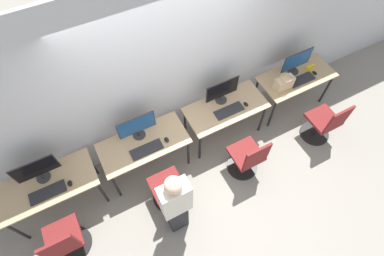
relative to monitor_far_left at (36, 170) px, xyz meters
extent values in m
plane|color=gray|center=(2.02, -0.42, -0.94)|extent=(20.00, 20.00, 0.00)
cube|color=#B7BCC1|center=(2.02, 0.30, 0.46)|extent=(12.00, 0.05, 2.80)
cube|color=tan|center=(0.00, -0.12, -0.24)|extent=(1.25, 0.60, 0.02)
cylinder|color=black|center=(-0.58, -0.37, -0.60)|extent=(0.04, 0.04, 0.69)
cylinder|color=black|center=(0.58, -0.37, -0.60)|extent=(0.04, 0.04, 0.69)
cylinder|color=black|center=(-0.58, 0.13, -0.60)|extent=(0.04, 0.04, 0.69)
cylinder|color=black|center=(0.58, 0.13, -0.60)|extent=(0.04, 0.04, 0.69)
cylinder|color=#2D2D2D|center=(0.00, 0.00, -0.22)|extent=(0.18, 0.18, 0.01)
cylinder|color=#2D2D2D|center=(0.00, 0.00, -0.17)|extent=(0.04, 0.04, 0.09)
cube|color=#2D2D2D|center=(0.00, 0.00, 0.03)|extent=(0.54, 0.01, 0.33)
cube|color=black|center=(0.00, -0.01, 0.03)|extent=(0.52, 0.01, 0.30)
cube|color=#262628|center=(0.00, -0.24, -0.21)|extent=(0.45, 0.17, 0.02)
ellipsoid|color=black|center=(0.28, -0.25, -0.21)|extent=(0.06, 0.09, 0.03)
cylinder|color=black|center=(-0.04, -0.75, -0.93)|extent=(0.48, 0.48, 0.03)
cylinder|color=black|center=(-0.04, -0.75, -0.72)|extent=(0.04, 0.04, 0.39)
cube|color=maroon|center=(-0.04, -0.75, -0.50)|extent=(0.44, 0.44, 0.05)
cube|color=maroon|center=(-0.04, -0.95, -0.25)|extent=(0.40, 0.04, 0.44)
cube|color=tan|center=(1.35, -0.12, -0.24)|extent=(1.25, 0.60, 0.02)
cylinder|color=black|center=(0.77, -0.37, -0.60)|extent=(0.04, 0.04, 0.69)
cylinder|color=black|center=(1.92, -0.37, -0.60)|extent=(0.04, 0.04, 0.69)
cylinder|color=black|center=(0.77, 0.13, -0.60)|extent=(0.04, 0.04, 0.69)
cylinder|color=black|center=(1.92, 0.13, -0.60)|extent=(0.04, 0.04, 0.69)
cylinder|color=#2D2D2D|center=(1.35, 0.02, -0.22)|extent=(0.18, 0.18, 0.01)
cylinder|color=#2D2D2D|center=(1.35, 0.02, -0.17)|extent=(0.04, 0.04, 0.09)
cube|color=#2D2D2D|center=(1.35, 0.03, 0.03)|extent=(0.54, 0.01, 0.33)
cube|color=navy|center=(1.35, 0.02, 0.03)|extent=(0.52, 0.01, 0.30)
cube|color=#262628|center=(1.35, -0.25, -0.21)|extent=(0.45, 0.17, 0.02)
ellipsoid|color=black|center=(1.66, -0.24, -0.21)|extent=(0.06, 0.09, 0.03)
cylinder|color=black|center=(1.40, -0.74, -0.93)|extent=(0.48, 0.48, 0.03)
cylinder|color=black|center=(1.40, -0.74, -0.72)|extent=(0.04, 0.04, 0.39)
cube|color=maroon|center=(1.40, -0.74, -0.50)|extent=(0.44, 0.44, 0.05)
cube|color=maroon|center=(1.40, -0.94, -0.25)|extent=(0.40, 0.04, 0.44)
cube|color=#232328|center=(1.36, -1.16, -0.58)|extent=(0.25, 0.16, 0.72)
cube|color=silver|center=(1.36, -1.16, 0.09)|extent=(0.36, 0.20, 0.62)
sphere|color=beige|center=(1.36, -1.16, 0.50)|extent=(0.20, 0.20, 0.20)
cube|color=tan|center=(2.70, -0.12, -0.24)|extent=(1.25, 0.60, 0.02)
cylinder|color=black|center=(2.12, -0.37, -0.60)|extent=(0.04, 0.04, 0.69)
cylinder|color=black|center=(3.27, -0.37, -0.60)|extent=(0.04, 0.04, 0.69)
cylinder|color=black|center=(2.12, 0.13, -0.60)|extent=(0.04, 0.04, 0.69)
cylinder|color=black|center=(3.27, 0.13, -0.60)|extent=(0.04, 0.04, 0.69)
cylinder|color=#2D2D2D|center=(2.70, 0.03, -0.22)|extent=(0.18, 0.18, 0.01)
cylinder|color=#2D2D2D|center=(2.70, 0.03, -0.17)|extent=(0.04, 0.04, 0.09)
cube|color=#2D2D2D|center=(2.70, 0.03, 0.03)|extent=(0.54, 0.01, 0.33)
cube|color=black|center=(2.70, 0.02, 0.03)|extent=(0.52, 0.01, 0.30)
cube|color=#262628|center=(2.70, -0.21, -0.21)|extent=(0.45, 0.17, 0.02)
ellipsoid|color=black|center=(2.99, -0.23, -0.21)|extent=(0.06, 0.09, 0.03)
cylinder|color=black|center=(2.65, -0.83, -0.93)|extent=(0.48, 0.48, 0.03)
cylinder|color=black|center=(2.65, -0.83, -0.72)|extent=(0.04, 0.04, 0.39)
cube|color=maroon|center=(2.65, -0.83, -0.50)|extent=(0.44, 0.44, 0.05)
cube|color=maroon|center=(2.65, -1.03, -0.25)|extent=(0.40, 0.04, 0.44)
cube|color=tan|center=(4.05, -0.12, -0.24)|extent=(1.25, 0.60, 0.02)
cylinder|color=black|center=(3.47, -0.37, -0.60)|extent=(0.04, 0.04, 0.69)
cylinder|color=black|center=(4.62, -0.37, -0.60)|extent=(0.04, 0.04, 0.69)
cylinder|color=black|center=(3.47, 0.13, -0.60)|extent=(0.04, 0.04, 0.69)
cylinder|color=black|center=(4.62, 0.13, -0.60)|extent=(0.04, 0.04, 0.69)
cylinder|color=#2D2D2D|center=(4.05, -0.01, -0.22)|extent=(0.18, 0.18, 0.01)
cylinder|color=#2D2D2D|center=(4.05, -0.01, -0.17)|extent=(0.04, 0.04, 0.09)
cube|color=#2D2D2D|center=(4.05, 0.00, 0.03)|extent=(0.54, 0.01, 0.33)
cube|color=navy|center=(4.05, -0.01, 0.03)|extent=(0.52, 0.01, 0.30)
cube|color=#262628|center=(4.05, -0.22, -0.21)|extent=(0.45, 0.17, 0.02)
ellipsoid|color=black|center=(4.33, -0.21, -0.21)|extent=(0.06, 0.09, 0.03)
cylinder|color=black|center=(4.07, -0.88, -0.93)|extent=(0.48, 0.48, 0.03)
cylinder|color=black|center=(4.07, -0.88, -0.72)|extent=(0.04, 0.04, 0.39)
cube|color=maroon|center=(4.07, -0.88, -0.50)|extent=(0.44, 0.44, 0.05)
cube|color=maroon|center=(4.07, -1.08, -0.25)|extent=(0.40, 0.04, 0.44)
cube|color=tan|center=(3.67, -0.21, -0.11)|extent=(0.30, 0.14, 0.22)
torus|color=tan|center=(3.67, -0.21, 0.02)|extent=(0.18, 0.18, 0.01)
cube|color=yellow|center=(4.32, -0.09, -0.18)|extent=(0.16, 0.03, 0.08)
camera|label=1|loc=(0.99, -2.28, 3.40)|focal=28.00mm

